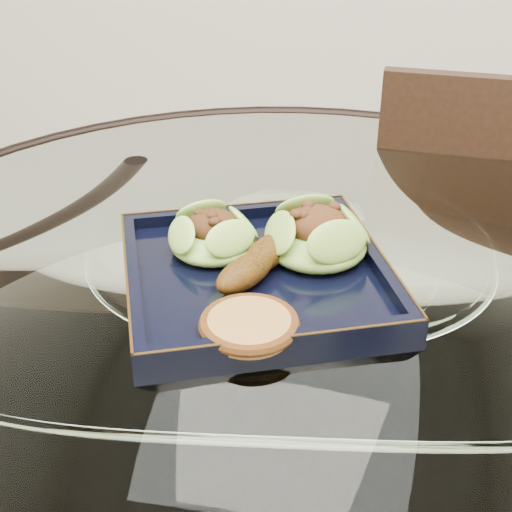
# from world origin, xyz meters

# --- Properties ---
(dining_table) EXTENTS (1.13, 1.13, 0.77)m
(dining_table) POSITION_xyz_m (-0.00, -0.00, 0.60)
(dining_table) COLOR white
(dining_table) RESTS_ON ground
(dining_chair) EXTENTS (0.40, 0.40, 0.88)m
(dining_chair) POSITION_xyz_m (0.25, 0.29, 0.49)
(dining_chair) COLOR #311A10
(dining_chair) RESTS_ON ground
(navy_plate) EXTENTS (0.35, 0.35, 0.02)m
(navy_plate) POSITION_xyz_m (-0.03, -0.03, 0.77)
(navy_plate) COLOR black
(navy_plate) RESTS_ON dining_table
(lettuce_wrap_left) EXTENTS (0.12, 0.12, 0.03)m
(lettuce_wrap_left) POSITION_xyz_m (-0.08, 0.00, 0.80)
(lettuce_wrap_left) COLOR #609C2D
(lettuce_wrap_left) RESTS_ON navy_plate
(lettuce_wrap_right) EXTENTS (0.12, 0.12, 0.04)m
(lettuce_wrap_right) POSITION_xyz_m (0.03, 0.02, 0.80)
(lettuce_wrap_right) COLOR #5C8F29
(lettuce_wrap_right) RESTS_ON navy_plate
(roasted_plantain) EXTENTS (0.08, 0.17, 0.03)m
(roasted_plantain) POSITION_xyz_m (-0.02, -0.02, 0.80)
(roasted_plantain) COLOR #63390A
(roasted_plantain) RESTS_ON navy_plate
(crumb_patty) EXTENTS (0.09, 0.09, 0.02)m
(crumb_patty) POSITION_xyz_m (-0.01, -0.14, 0.79)
(crumb_patty) COLOR #AA6D38
(crumb_patty) RESTS_ON navy_plate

